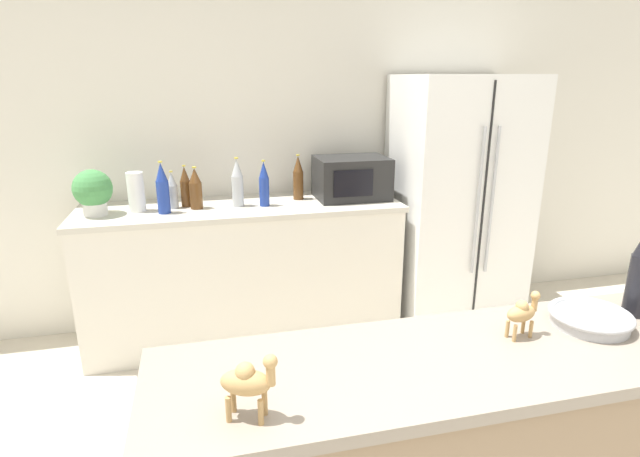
% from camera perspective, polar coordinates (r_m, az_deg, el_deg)
% --- Properties ---
extents(wall_back, '(8.00, 0.06, 2.55)m').
position_cam_1_polar(wall_back, '(3.60, -3.38, 9.65)').
color(wall_back, silver).
rests_on(wall_back, ground_plane).
extents(back_counter, '(2.07, 0.63, 0.93)m').
position_cam_1_polar(back_counter, '(3.43, -8.57, -4.86)').
color(back_counter, silver).
rests_on(back_counter, ground_plane).
extents(refrigerator, '(0.87, 0.70, 1.75)m').
position_cam_1_polar(refrigerator, '(3.69, 15.36, 2.90)').
color(refrigerator, white).
rests_on(refrigerator, ground_plane).
extents(potted_plant, '(0.23, 0.23, 0.28)m').
position_cam_1_polar(potted_plant, '(3.26, -24.53, 3.94)').
color(potted_plant, silver).
rests_on(potted_plant, back_counter).
extents(paper_towel_roll, '(0.10, 0.10, 0.24)m').
position_cam_1_polar(paper_towel_roll, '(3.26, -20.28, 3.93)').
color(paper_towel_roll, white).
rests_on(paper_towel_roll, back_counter).
extents(microwave, '(0.48, 0.37, 0.28)m').
position_cam_1_polar(microwave, '(3.41, 3.62, 5.81)').
color(microwave, black).
rests_on(microwave, back_counter).
extents(back_bottle_0, '(0.06, 0.06, 0.27)m').
position_cam_1_polar(back_bottle_0, '(3.29, -15.14, 4.61)').
color(back_bottle_0, brown).
rests_on(back_bottle_0, back_counter).
extents(back_bottle_1, '(0.07, 0.07, 0.31)m').
position_cam_1_polar(back_bottle_1, '(3.23, -9.42, 5.14)').
color(back_bottle_1, '#B2B7BC').
rests_on(back_bottle_1, back_counter).
extents(back_bottle_2, '(0.08, 0.08, 0.32)m').
position_cam_1_polar(back_bottle_2, '(3.16, -17.55, 4.37)').
color(back_bottle_2, navy).
rests_on(back_bottle_2, back_counter).
extents(back_bottle_3, '(0.06, 0.06, 0.24)m').
position_cam_1_polar(back_bottle_3, '(3.27, -16.51, 4.18)').
color(back_bottle_3, '#B2B7BC').
rests_on(back_bottle_3, back_counter).
extents(back_bottle_4, '(0.07, 0.07, 0.30)m').
position_cam_1_polar(back_bottle_4, '(3.37, -2.50, 5.78)').
color(back_bottle_4, brown).
rests_on(back_bottle_4, back_counter).
extents(back_bottle_5, '(0.08, 0.08, 0.27)m').
position_cam_1_polar(back_bottle_5, '(3.22, -14.03, 4.43)').
color(back_bottle_5, brown).
rests_on(back_bottle_5, back_counter).
extents(back_bottle_6, '(0.06, 0.06, 0.30)m').
position_cam_1_polar(back_bottle_6, '(3.21, -6.41, 5.05)').
color(back_bottle_6, navy).
rests_on(back_bottle_6, back_counter).
extents(fruit_bowl, '(0.24, 0.24, 0.05)m').
position_cam_1_polar(fruit_bowl, '(1.77, 28.48, -8.96)').
color(fruit_bowl, '#B7BABF').
rests_on(fruit_bowl, bar_counter).
extents(camel_figurine, '(0.11, 0.07, 0.14)m').
position_cam_1_polar(camel_figurine, '(1.59, 22.14, -8.84)').
color(camel_figurine, tan).
rests_on(camel_figurine, bar_counter).
extents(camel_figurine_second, '(0.13, 0.10, 0.17)m').
position_cam_1_polar(camel_figurine_second, '(1.16, -8.23, -16.87)').
color(camel_figurine_second, tan).
rests_on(camel_figurine_second, bar_counter).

